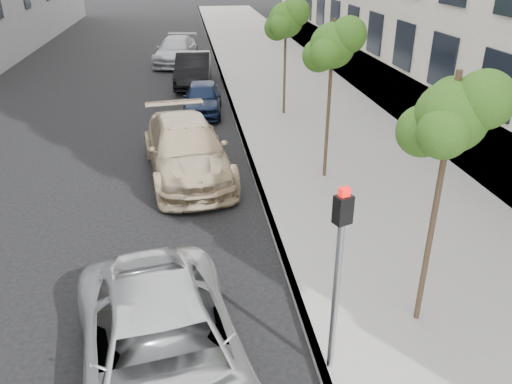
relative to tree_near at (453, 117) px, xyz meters
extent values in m
cube|color=gray|center=(1.07, 22.50, -3.87)|extent=(6.40, 72.00, 0.14)
cube|color=#9E9B93|center=(-2.05, 22.50, -3.87)|extent=(0.15, 72.00, 0.14)
cylinder|color=#38281C|center=(-0.03, 0.00, -1.54)|extent=(0.10, 0.10, 4.51)
sphere|color=#225616|center=(-0.03, 0.00, 0.01)|extent=(1.11, 1.11, 1.11)
sphere|color=#225616|center=(0.32, -0.20, 0.31)|extent=(0.89, 0.89, 0.89)
sphere|color=#225616|center=(-0.33, 0.25, -0.29)|extent=(0.83, 0.83, 0.83)
cylinder|color=#38281C|center=(-0.03, 6.50, -1.56)|extent=(0.10, 0.10, 4.49)
sphere|color=#225616|center=(-0.03, 6.50, -0.01)|extent=(1.22, 1.22, 1.22)
sphere|color=#225616|center=(0.32, 6.30, 0.29)|extent=(0.97, 0.97, 0.97)
sphere|color=#225616|center=(-0.33, 6.75, -0.31)|extent=(0.91, 0.91, 0.91)
cylinder|color=#38281C|center=(-0.03, 13.00, -1.61)|extent=(0.10, 0.10, 4.38)
sphere|color=#225616|center=(-0.03, 13.00, -0.12)|extent=(1.34, 1.34, 1.34)
sphere|color=#225616|center=(0.32, 12.80, 0.18)|extent=(1.07, 1.07, 1.07)
sphere|color=#225616|center=(-0.33, 13.25, -0.42)|extent=(1.01, 1.01, 1.01)
cylinder|color=#939699|center=(-1.92, -0.94, -2.48)|extent=(0.10, 0.10, 2.65)
cube|color=black|center=(-1.92, -0.94, -0.94)|extent=(0.29, 0.25, 0.42)
cube|color=red|center=(-1.92, -0.94, -0.67)|extent=(0.17, 0.14, 0.12)
imported|color=#B4B6B9|center=(-4.52, -0.99, -3.20)|extent=(3.34, 5.70, 1.49)
imported|color=beige|center=(-4.08, 7.46, -3.11)|extent=(3.01, 5.94, 1.65)
imported|color=black|center=(-3.33, 13.92, -3.29)|extent=(1.84, 3.95, 1.31)
imported|color=black|center=(-3.58, 18.86, -3.14)|extent=(2.04, 4.95, 1.59)
imported|color=#97999E|center=(-4.48, 24.53, -3.17)|extent=(3.04, 5.60, 1.54)
camera|label=1|loc=(-3.94, -6.77, 2.25)|focal=35.00mm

